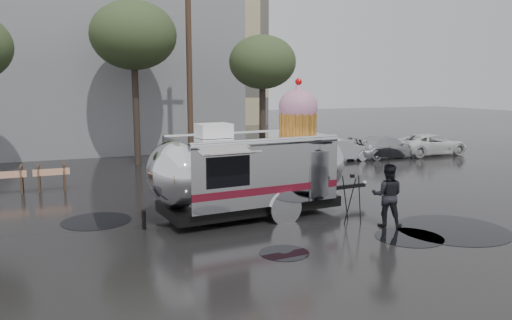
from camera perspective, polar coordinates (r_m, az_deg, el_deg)
name	(u,v)px	position (r m, az deg, el deg)	size (l,w,h in m)	color
ground	(243,260)	(11.79, -1.48, -11.34)	(120.00, 120.00, 0.00)	black
puddles	(255,249)	(12.49, -0.15, -10.13)	(15.65, 8.75, 0.01)	black
grey_building	(46,44)	(34.44, -22.90, 12.17)	(22.00, 12.00, 13.00)	slate
utility_pole	(189,72)	(25.19, -7.63, 9.98)	(1.60, 0.28, 9.00)	#473323
tree_mid	(133,36)	(25.76, -13.83, 13.61)	(4.20, 4.20, 8.03)	#382D26
tree_right	(263,63)	(25.39, 0.75, 11.03)	(3.36, 3.36, 6.42)	#382D26
barricade_row	(8,179)	(20.69, -26.46, -1.98)	(4.30, 0.80, 1.00)	#473323
parked_cars	(368,146)	(27.52, 12.72, 1.59)	(13.20, 1.90, 1.50)	silver
airstream_trailer	(253,167)	(15.31, -0.35, -0.80)	(7.96, 3.48, 4.29)	silver
person_right	(387,195)	(14.65, 14.79, -3.93)	(0.87, 0.48, 1.81)	black
umbrella_black	(389,160)	(14.46, 14.95, 0.00)	(1.10, 1.10, 2.30)	black
tripod	(352,194)	(14.85, 10.89, -3.87)	(0.58, 0.58, 1.45)	black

